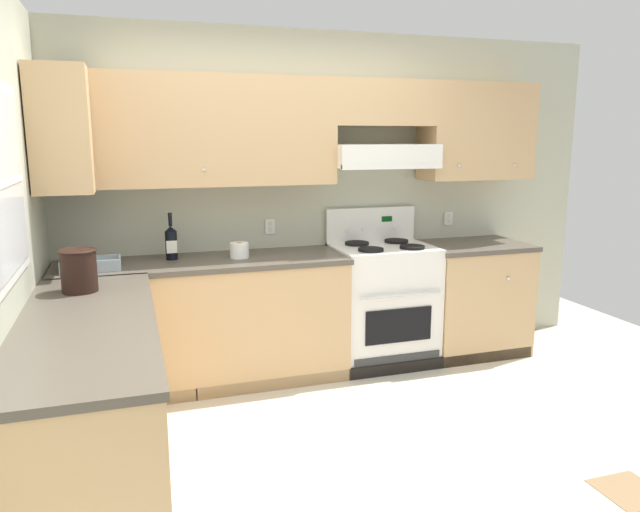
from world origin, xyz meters
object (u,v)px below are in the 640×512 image
(wine_bottle, at_px, (171,242))
(bucket, at_px, (79,270))
(paper_towel_roll, at_px, (239,250))
(bowl, at_px, (91,266))
(stove, at_px, (383,303))

(wine_bottle, relative_size, bucket, 1.38)
(paper_towel_roll, bearing_deg, wine_bottle, 168.84)
(bowl, xyz_separation_m, bucket, (-0.03, -0.57, 0.10))
(wine_bottle, height_order, paper_towel_roll, wine_bottle)
(stove, xyz_separation_m, paper_towel_roll, (-1.13, -0.01, 0.49))
(bucket, relative_size, paper_towel_roll, 1.80)
(stove, height_order, bucket, stove)
(wine_bottle, height_order, bowl, wine_bottle)
(bucket, bearing_deg, bowl, 86.82)
(bowl, bearing_deg, paper_towel_roll, 5.82)
(stove, distance_m, wine_bottle, 1.69)
(wine_bottle, xyz_separation_m, bowl, (-0.53, -0.19, -0.10))
(wine_bottle, distance_m, paper_towel_roll, 0.48)
(wine_bottle, height_order, bucket, wine_bottle)
(wine_bottle, bearing_deg, bowl, -159.87)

